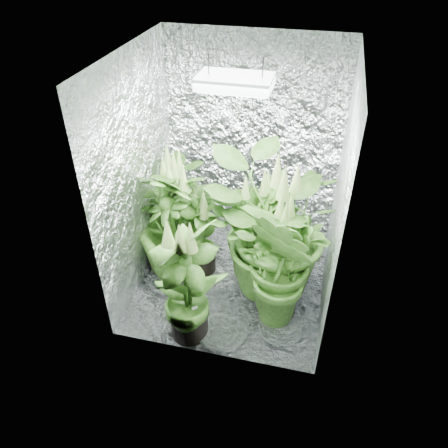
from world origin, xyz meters
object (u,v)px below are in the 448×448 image
at_px(plant_c, 256,229).
at_px(plant_g, 282,266).
at_px(plant_e, 274,233).
at_px(circulation_fan, 302,255).
at_px(grow_lamp, 235,82).
at_px(plant_d, 172,226).
at_px(plant_a, 173,205).
at_px(plant_b, 201,235).
at_px(plant_f, 187,282).

bearing_deg(plant_c, plant_g, -58.53).
relative_size(plant_e, circulation_fan, 3.80).
distance_m(grow_lamp, plant_g, 1.39).
distance_m(grow_lamp, circulation_fan, 1.80).
distance_m(plant_e, plant_g, 0.31).
bearing_deg(plant_d, circulation_fan, 15.31).
relative_size(plant_d, plant_e, 0.79).
height_order(plant_a, plant_b, plant_a).
bearing_deg(plant_b, circulation_fan, 13.44).
xyz_separation_m(plant_c, plant_f, (-0.37, -0.81, 0.04)).
xyz_separation_m(grow_lamp, plant_f, (-0.20, -0.64, -1.27)).
relative_size(plant_a, circulation_fan, 2.89).
relative_size(plant_c, plant_e, 0.76).
distance_m(plant_b, plant_e, 0.72).
xyz_separation_m(plant_a, plant_c, (0.81, -0.16, -0.01)).
height_order(grow_lamp, plant_a, grow_lamp).
xyz_separation_m(plant_d, plant_f, (0.34, -0.66, 0.03)).
xyz_separation_m(grow_lamp, plant_g, (0.45, -0.29, -1.28)).
height_order(plant_a, plant_g, plant_g).
height_order(plant_e, plant_g, plant_e).
bearing_deg(plant_c, plant_f, -114.82).
xyz_separation_m(plant_a, plant_e, (0.99, -0.35, 0.12)).
bearing_deg(plant_g, plant_f, -152.16).
xyz_separation_m(plant_b, plant_d, (-0.23, -0.09, 0.13)).
bearing_deg(plant_g, plant_a, 150.33).
distance_m(plant_d, plant_e, 0.90).
bearing_deg(grow_lamp, plant_e, -3.59).
bearing_deg(grow_lamp, plant_g, -32.79).
height_order(plant_a, plant_e, plant_e).
bearing_deg(grow_lamp, plant_a, 152.68).
bearing_deg(plant_a, plant_b, -33.38).
bearing_deg(plant_e, plant_f, -131.61).
relative_size(plant_c, plant_g, 0.94).
distance_m(plant_a, circulation_fan, 1.28).
distance_m(plant_d, plant_f, 0.75).
bearing_deg(circulation_fan, plant_b, -152.80).
height_order(plant_a, circulation_fan, plant_a).
height_order(plant_f, circulation_fan, plant_f).
relative_size(plant_a, plant_c, 1.01).
height_order(plant_d, circulation_fan, plant_d).
bearing_deg(plant_c, plant_d, -168.33).
height_order(plant_b, plant_e, plant_e).
distance_m(plant_a, plant_g, 1.26).
bearing_deg(plant_b, plant_f, -81.61).
distance_m(plant_a, plant_b, 0.41).
height_order(plant_c, plant_g, plant_g).
bearing_deg(plant_f, plant_e, 48.39).
distance_m(plant_b, circulation_fan, 0.96).
relative_size(plant_a, plant_g, 0.95).
distance_m(plant_d, plant_g, 1.05).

